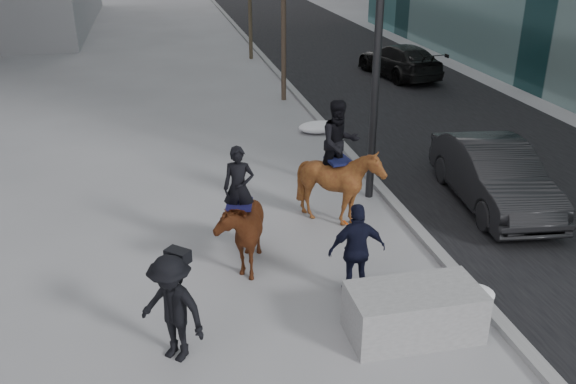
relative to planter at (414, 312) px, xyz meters
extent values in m
plane|color=gray|center=(-1.48, 1.49, -0.42)|extent=(120.00, 120.00, 0.00)
cube|color=black|center=(5.52, 11.49, -0.42)|extent=(8.00, 90.00, 0.01)
cube|color=gray|center=(1.52, 11.49, -0.36)|extent=(0.25, 90.00, 0.12)
cube|color=#98979A|center=(0.00, 0.00, 0.00)|extent=(2.11, 1.06, 0.84)
imported|color=black|center=(3.79, 4.30, 0.33)|extent=(2.04, 4.68, 1.50)
imported|color=black|center=(6.56, 17.07, 0.28)|extent=(2.65, 5.04, 1.39)
imported|color=#532210|center=(-2.37, 2.80, 0.35)|extent=(1.23, 1.97, 1.55)
imported|color=black|center=(-2.37, 2.95, 1.14)|extent=(0.66, 0.51, 1.62)
cube|color=#100F38|center=(-2.37, 2.95, 0.80)|extent=(0.60, 0.65, 0.06)
imported|color=#502110|center=(-0.01, 4.14, 0.48)|extent=(1.65, 1.81, 1.80)
imported|color=black|center=(-0.01, 4.29, 1.39)|extent=(1.00, 0.82, 1.88)
cube|color=#0F1339|center=(-0.01, 4.29, 1.00)|extent=(0.55, 0.62, 0.06)
imported|color=black|center=(-0.53, 1.35, 0.46)|extent=(1.04, 0.45, 1.75)
cylinder|color=#F2500E|center=(-0.58, 1.90, 0.73)|extent=(0.04, 0.18, 0.07)
imported|color=black|center=(-3.77, 0.24, 0.46)|extent=(1.28, 1.24, 1.75)
cube|color=black|center=(-3.62, 0.49, 1.20)|extent=(0.42, 0.40, 0.20)
cylinder|color=black|center=(1.12, 5.33, 4.08)|extent=(0.18, 0.18, 9.00)
ellipsoid|color=white|center=(1.22, 10.39, -0.25)|extent=(1.36, 0.86, 0.34)
ellipsoid|color=white|center=(1.22, 0.64, -0.27)|extent=(1.16, 0.73, 0.29)
camera|label=1|loc=(-3.70, -7.51, 5.71)|focal=38.00mm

